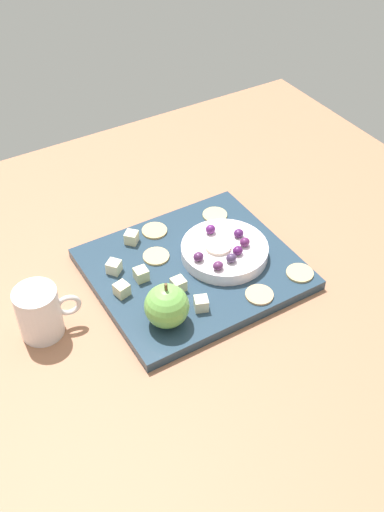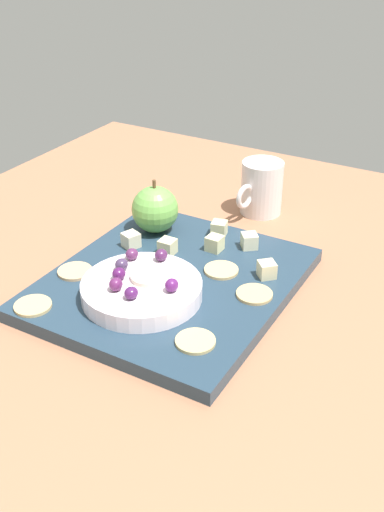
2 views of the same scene
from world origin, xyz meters
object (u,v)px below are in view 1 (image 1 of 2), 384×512
Objects in this scene: grape_2 at (218,266)px; grape_3 at (245,242)px; grape_0 at (210,229)px; cheese_cube_4 at (142,275)px; cracker_2 at (155,231)px; cup at (40,312)px; serving_dish at (224,251)px; cracker_1 at (259,295)px; grape_5 at (198,257)px; cracker_3 at (300,273)px; apple_slice_0 at (218,246)px; grape_6 at (231,258)px; cheese_cube_1 at (114,267)px; platter at (193,269)px; cheese_cube_0 at (131,238)px; grape_1 at (239,233)px; cheese_cube_3 at (201,304)px; cracker_0 at (215,215)px; apple_whole at (167,306)px; grape_4 at (238,251)px; cracker_4 at (156,256)px; cheese_cube_2 at (178,284)px; cheese_cube_5 at (122,290)px.

grape_3 reaches higher than grape_2.
cheese_cube_4 is at bearing 8.27° from grape_0.
cracker_2 is 0.47× the size of cup.
serving_dish is 14.05cm from cracker_2.
cracker_1 is 2.56× the size of grape_5.
cracker_2 is at bearing -157.41° from cup.
apple_slice_0 reaches higher than cracker_3.
grape_3 and grape_6 have the same top height.
grape_3 is at bearing 159.37° from cheese_cube_1.
grape_0 reaches higher than cracker_3.
cracker_2 is (7.26, -11.99, -0.90)cm from serving_dish.
cracker_2 is at bearing -69.11° from grape_6.
grape_5 is at bearing 93.31° from platter.
serving_dish is at bearing 136.51° from cheese_cube_0.
grape_0 reaches higher than platter.
grape_1 and grape_2 have the same top height.
cheese_cube_3 is at bearing 65.79° from platter.
cracker_0 is 38.29cm from cup.
apple_whole is at bearing -3.36° from cheese_cube_3.
apple_slice_0 is at bearing 117.37° from cracker_2.
grape_4 is (-1.18, -8.17, 2.78)cm from cracker_1.
serving_dish is 11.85cm from cracker_4.
cheese_cube_4 is 1.19× the size of grape_6.
cheese_cube_0 is 0.47× the size of cracker_4.
grape_4 is at bearing -153.42° from grape_6.
cheese_cube_3 is at bearing 99.53° from cheese_cube_2.
cracker_4 is at bearing -48.04° from platter.
grape_3 reaches higher than cheese_cube_4.
serving_dish is 15.13cm from cheese_cube_4.
cheese_cube_4 is 18.42cm from grape_3.
grape_0 is (4.82, 5.97, 2.83)cm from cracker_0.
cracker_1 is at bearing 148.06° from cheese_cube_5.
grape_5 is at bearing 46.60° from cracker_0.
grape_2 is 5.02cm from grape_4.
grape_4 is 2.20cm from grape_6.
cheese_cube_2 is at bearing 18.48° from apple_slice_0.
cheese_cube_1 is 1.00× the size of cheese_cube_3.
cracker_2 is 2.56× the size of grape_5.
grape_0 reaches higher than cheese_cube_5.
grape_4 is 1.00× the size of grape_6.
cheese_cube_3 is at bearing 27.78° from grape_3.
cheese_cube_4 is 15.08cm from grape_6.
apple_slice_0 is (-4.62, 0.47, 3.41)cm from platter.
serving_dish is 3.28× the size of cracker_2.
cheese_cube_4 is 17.70cm from cup.
cheese_cube_4 reaches higher than cracker_3.
apple_whole reaches higher than grape_6.
cheese_cube_4 is 16.57cm from grape_4.
cheese_cube_0 and cheese_cube_3 have the same top height.
grape_3 is 0.40× the size of apple_slice_0.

